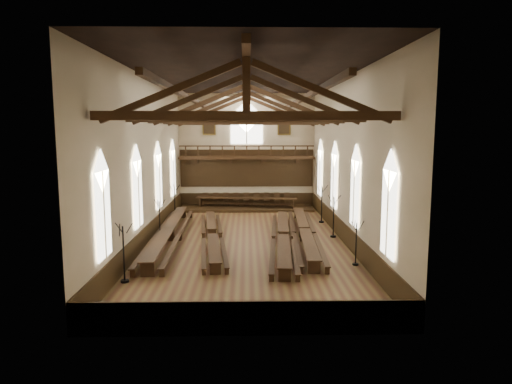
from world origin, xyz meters
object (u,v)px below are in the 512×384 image
at_px(refectory_row_a, 169,231).
at_px(candelabrum_right_far, 322,211).
at_px(candelabrum_left_near, 124,264).
at_px(candelabrum_left_far, 175,209).
at_px(refectory_row_d, 305,231).
at_px(refectory_row_b, 212,234).
at_px(candelabrum_right_mid, 333,224).
at_px(candelabrum_left_mid, 160,226).
at_px(high_table, 246,199).
at_px(dais, 246,208).
at_px(refectory_row_c, 284,236).
at_px(candelabrum_right_near, 356,252).

distance_m(refectory_row_a, candelabrum_right_far, 11.69).
xyz_separation_m(candelabrum_left_near, candelabrum_left_far, (0.00, 14.67, -0.01)).
bearing_deg(refectory_row_d, refectory_row_b, -175.62).
bearing_deg(refectory_row_d, candelabrum_left_near, -139.17).
relative_size(refectory_row_a, candelabrum_right_mid, 5.53).
bearing_deg(refectory_row_d, candelabrum_right_mid, 16.51).
distance_m(refectory_row_b, refectory_row_d, 5.82).
bearing_deg(candelabrum_left_far, refectory_row_d, -36.26).
bearing_deg(candelabrum_right_far, candelabrum_left_near, -130.17).
distance_m(refectory_row_a, candelabrum_left_mid, 0.91).
bearing_deg(high_table, dais, 89.78).
xyz_separation_m(refectory_row_a, candelabrum_left_mid, (-0.66, 0.61, 0.16)).
xyz_separation_m(refectory_row_a, candelabrum_right_mid, (10.44, 0.59, 0.23)).
height_order(high_table, candelabrum_right_mid, candelabrum_right_mid).
relative_size(refectory_row_c, candelabrum_right_mid, 5.21).
distance_m(refectory_row_a, candelabrum_left_far, 6.79).
bearing_deg(refectory_row_c, candelabrum_left_near, -139.23).
relative_size(dais, candelabrum_left_far, 4.20).
height_order(refectory_row_a, high_table, high_table).
distance_m(refectory_row_d, candelabrum_left_far, 11.39).
xyz_separation_m(candelabrum_right_near, candelabrum_right_mid, (0.00, 6.08, 0.12)).
xyz_separation_m(refectory_row_a, refectory_row_d, (8.52, 0.03, -0.05)).
bearing_deg(candelabrum_left_mid, candelabrum_left_far, 90.00).
bearing_deg(candelabrum_left_far, dais, 37.49).
xyz_separation_m(refectory_row_b, candelabrum_left_near, (-3.38, -7.49, 0.35)).
xyz_separation_m(refectory_row_b, candelabrum_left_far, (-3.38, 7.18, 0.34)).
bearing_deg(refectory_row_d, candelabrum_right_near, -70.79).
xyz_separation_m(candelabrum_left_far, candelabrum_right_far, (11.10, -1.52, 0.03)).
bearing_deg(candelabrum_right_mid, high_table, 118.27).
height_order(refectory_row_b, dais, refectory_row_b).
distance_m(candelabrum_left_near, candelabrum_left_far, 14.67).
height_order(refectory_row_a, candelabrum_left_far, candelabrum_left_far).
height_order(refectory_row_a, refectory_row_d, refectory_row_a).
bearing_deg(refectory_row_a, refectory_row_c, -9.65).
relative_size(refectory_row_b, candelabrum_right_near, 5.88).
bearing_deg(refectory_row_b, refectory_row_c, -10.22).
relative_size(refectory_row_d, candelabrum_left_mid, 5.82).
bearing_deg(candelabrum_left_near, refectory_row_d, 40.83).
height_order(refectory_row_a, candelabrum_left_near, candelabrum_left_near).
relative_size(refectory_row_b, candelabrum_right_far, 4.84).
xyz_separation_m(refectory_row_b, candelabrum_right_far, (7.72, 5.66, 0.38)).
xyz_separation_m(dais, candelabrum_right_near, (5.59, -16.47, 0.60)).
bearing_deg(dais, refectory_row_a, -113.83).
bearing_deg(candelabrum_right_mid, refectory_row_c, -151.58).
bearing_deg(candelabrum_right_near, high_table, 108.74).
xyz_separation_m(refectory_row_c, candelabrum_left_near, (-7.77, -6.70, 0.31)).
distance_m(refectory_row_a, dais, 12.02).
bearing_deg(candelabrum_right_far, dais, 134.20).
height_order(high_table, candelabrum_left_mid, candelabrum_left_mid).
bearing_deg(refectory_row_d, refectory_row_c, -138.87).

